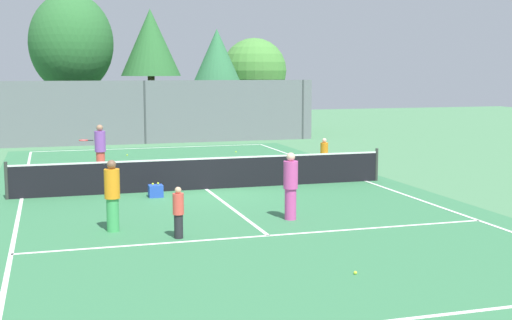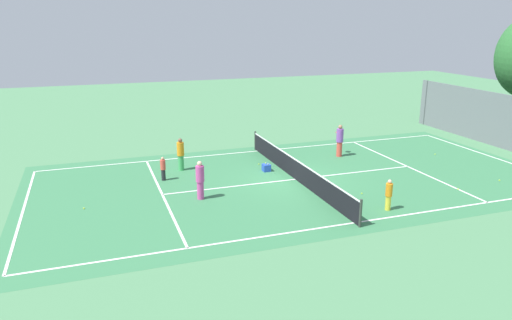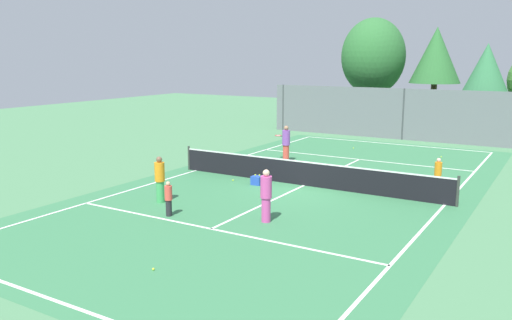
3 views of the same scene
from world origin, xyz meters
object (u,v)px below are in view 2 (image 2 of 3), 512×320
tennis_ball_3 (362,193)px  tennis_ball_5 (435,154)px  player_1 (200,180)px  tennis_ball_1 (272,157)px  player_0 (340,140)px  tennis_ball_2 (499,180)px  tennis_ball_4 (259,164)px  ball_crate (266,168)px  player_3 (181,154)px  tennis_ball_0 (458,189)px  player_4 (163,168)px  player_2 (389,195)px  tennis_ball_6 (84,208)px

tennis_ball_3 → tennis_ball_5: (-4.27, 7.38, 0.00)m
player_1 → tennis_ball_1: (-5.04, 5.26, -0.83)m
player_0 → tennis_ball_2: size_ratio=27.35×
tennis_ball_2 → tennis_ball_3: same height
player_1 → tennis_ball_5: 14.47m
tennis_ball_1 → tennis_ball_4: (1.08, -1.19, 0.00)m
ball_crate → tennis_ball_4: size_ratio=6.45×
ball_crate → tennis_ball_5: ball_crate is taller
player_3 → tennis_ball_4: 4.17m
player_1 → tennis_ball_0: size_ratio=25.67×
tennis_ball_2 → player_3: bearing=-115.7°
player_4 → tennis_ball_3: 9.33m
tennis_ball_4 → player_2: bearing=20.0°
tennis_ball_4 → tennis_ball_6: bearing=-68.2°
player_0 → tennis_ball_6: (3.58, -13.64, -0.90)m
player_0 → tennis_ball_6: 14.13m
player_0 → player_3: 8.89m
player_0 → player_2: (7.75, -2.02, -0.27)m
player_4 → ball_crate: 5.19m
tennis_ball_1 → tennis_ball_2: size_ratio=1.00×
tennis_ball_1 → tennis_ball_6: size_ratio=1.00×
player_4 → tennis_ball_3: bearing=58.8°
player_1 → tennis_ball_4: 5.74m
player_0 → player_4: 10.05m
ball_crate → player_1: bearing=-55.6°
player_0 → tennis_ball_1: (-1.03, -3.62, -0.90)m
player_1 → player_4: bearing=-159.9°
player_1 → tennis_ball_6: (-0.43, -4.76, -0.83)m
tennis_ball_4 → tennis_ball_1: bearing=132.1°
tennis_ball_0 → tennis_ball_1: same height
player_2 → tennis_ball_5: size_ratio=19.59×
player_3 → tennis_ball_0: size_ratio=25.36×
player_3 → tennis_ball_5: player_3 is taller
ball_crate → tennis_ball_1: bearing=151.9°
tennis_ball_3 → tennis_ball_4: size_ratio=1.00×
player_2 → tennis_ball_0: (-1.00, 4.40, -0.63)m
player_2 → ball_crate: 7.11m
tennis_ball_4 → tennis_ball_5: 10.27m
player_4 → tennis_ball_4: 5.29m
player_4 → ball_crate: size_ratio=2.73×
tennis_ball_2 → tennis_ball_3: 7.20m
tennis_ball_6 → tennis_ball_3: bearing=79.2°
tennis_ball_3 → tennis_ball_6: (-2.21, -11.61, 0.00)m
tennis_ball_1 → tennis_ball_6: (4.61, -10.02, 0.00)m
player_0 → tennis_ball_5: player_0 is taller
tennis_ball_5 → tennis_ball_0: bearing=-29.5°
player_2 → tennis_ball_4: bearing=-160.0°
player_4 → tennis_ball_2: (5.42, 15.14, -0.56)m
tennis_ball_0 → tennis_ball_3: bearing=-102.2°
tennis_ball_0 → tennis_ball_3: size_ratio=1.00×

